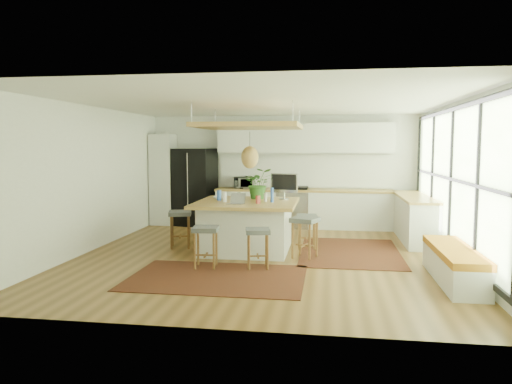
% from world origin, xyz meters
% --- Properties ---
extents(floor, '(7.00, 7.00, 0.00)m').
position_xyz_m(floor, '(0.00, 0.00, 0.00)').
color(floor, '#543818').
rests_on(floor, ground).
extents(ceiling, '(7.00, 7.00, 0.00)m').
position_xyz_m(ceiling, '(0.00, 0.00, 2.70)').
color(ceiling, white).
rests_on(ceiling, ground).
extents(wall_back, '(6.50, 0.00, 6.50)m').
position_xyz_m(wall_back, '(0.00, 3.50, 1.35)').
color(wall_back, silver).
rests_on(wall_back, ground).
extents(wall_front, '(6.50, 0.00, 6.50)m').
position_xyz_m(wall_front, '(0.00, -3.50, 1.35)').
color(wall_front, silver).
rests_on(wall_front, ground).
extents(wall_left, '(0.00, 7.00, 7.00)m').
position_xyz_m(wall_left, '(-3.25, 0.00, 1.35)').
color(wall_left, silver).
rests_on(wall_left, ground).
extents(wall_right, '(0.00, 7.00, 7.00)m').
position_xyz_m(wall_right, '(3.25, 0.00, 1.35)').
color(wall_right, silver).
rests_on(wall_right, ground).
extents(window_wall, '(0.10, 6.20, 2.60)m').
position_xyz_m(window_wall, '(3.22, 0.00, 1.40)').
color(window_wall, black).
rests_on(window_wall, wall_right).
extents(pantry, '(0.55, 0.60, 2.25)m').
position_xyz_m(pantry, '(-2.95, 3.18, 1.12)').
color(pantry, silver).
rests_on(pantry, floor).
extents(back_counter_base, '(4.20, 0.60, 0.88)m').
position_xyz_m(back_counter_base, '(0.55, 3.18, 0.44)').
color(back_counter_base, silver).
rests_on(back_counter_base, floor).
extents(back_counter_top, '(4.24, 0.64, 0.05)m').
position_xyz_m(back_counter_top, '(0.55, 3.18, 0.90)').
color(back_counter_top, olive).
rests_on(back_counter_top, back_counter_base).
extents(backsplash, '(4.20, 0.02, 0.80)m').
position_xyz_m(backsplash, '(0.55, 3.48, 1.35)').
color(backsplash, white).
rests_on(backsplash, wall_back).
extents(upper_cabinets, '(4.20, 0.34, 0.70)m').
position_xyz_m(upper_cabinets, '(0.55, 3.32, 2.15)').
color(upper_cabinets, silver).
rests_on(upper_cabinets, wall_back).
extents(range, '(0.76, 0.62, 1.00)m').
position_xyz_m(range, '(0.30, 3.18, 0.50)').
color(range, '#A5A5AA').
rests_on(range, floor).
extents(right_counter_base, '(0.60, 2.50, 0.88)m').
position_xyz_m(right_counter_base, '(2.93, 2.00, 0.44)').
color(right_counter_base, silver).
rests_on(right_counter_base, floor).
extents(right_counter_top, '(0.64, 2.54, 0.05)m').
position_xyz_m(right_counter_top, '(2.93, 2.00, 0.90)').
color(right_counter_top, olive).
rests_on(right_counter_top, right_counter_base).
extents(window_bench, '(0.52, 2.00, 0.50)m').
position_xyz_m(window_bench, '(2.95, -1.20, 0.25)').
color(window_bench, silver).
rests_on(window_bench, floor).
extents(ceiling_panel, '(1.86, 1.86, 0.80)m').
position_xyz_m(ceiling_panel, '(-0.30, 0.40, 2.05)').
color(ceiling_panel, olive).
rests_on(ceiling_panel, ceiling).
extents(rug_near, '(2.60, 1.80, 0.01)m').
position_xyz_m(rug_near, '(-0.48, -1.52, 0.01)').
color(rug_near, black).
rests_on(rug_near, floor).
extents(rug_right, '(1.80, 2.60, 0.01)m').
position_xyz_m(rug_right, '(1.55, 0.56, 0.01)').
color(rug_right, black).
rests_on(rug_right, floor).
extents(fridge, '(1.06, 0.90, 1.90)m').
position_xyz_m(fridge, '(-2.13, 3.16, 0.93)').
color(fridge, black).
rests_on(fridge, floor).
extents(island, '(1.85, 1.85, 0.93)m').
position_xyz_m(island, '(-0.36, 0.42, 0.47)').
color(island, olive).
rests_on(island, floor).
extents(stool_near_left, '(0.43, 0.43, 0.67)m').
position_xyz_m(stool_near_left, '(-0.80, -0.96, 0.35)').
color(stool_near_left, '#424649').
rests_on(stool_near_left, floor).
extents(stool_near_right, '(0.45, 0.45, 0.64)m').
position_xyz_m(stool_near_right, '(0.04, -0.86, 0.35)').
color(stool_near_right, '#424649').
rests_on(stool_near_right, floor).
extents(stool_right_front, '(0.55, 0.55, 0.71)m').
position_xyz_m(stool_right_front, '(0.74, -0.02, 0.35)').
color(stool_right_front, '#424649').
rests_on(stool_right_front, floor).
extents(stool_right_back, '(0.42, 0.42, 0.65)m').
position_xyz_m(stool_right_back, '(0.74, 0.80, 0.35)').
color(stool_right_back, '#424649').
rests_on(stool_right_back, floor).
extents(stool_left_side, '(0.51, 0.51, 0.71)m').
position_xyz_m(stool_left_side, '(-1.68, 0.49, 0.35)').
color(stool_left_side, '#424649').
rests_on(stool_left_side, floor).
extents(laptop, '(0.35, 0.37, 0.22)m').
position_xyz_m(laptop, '(-0.48, -0.05, 1.05)').
color(laptop, '#A5A5AA').
rests_on(laptop, island).
extents(monitor, '(0.59, 0.33, 0.51)m').
position_xyz_m(monitor, '(0.29, 0.87, 1.19)').
color(monitor, '#A5A5AA').
rests_on(monitor, island).
extents(microwave, '(0.54, 0.38, 0.33)m').
position_xyz_m(microwave, '(-0.91, 3.20, 1.09)').
color(microwave, '#A5A5AA').
rests_on(microwave, back_counter_top).
extents(island_plant, '(0.66, 0.71, 0.47)m').
position_xyz_m(island_plant, '(-0.21, 0.89, 1.16)').
color(island_plant, '#1E4C19').
rests_on(island_plant, island).
extents(island_bowl, '(0.22, 0.22, 0.05)m').
position_xyz_m(island_bowl, '(-0.97, 0.74, 0.96)').
color(island_bowl, white).
rests_on(island_bowl, island).
extents(island_bottle_0, '(0.07, 0.07, 0.19)m').
position_xyz_m(island_bottle_0, '(-0.91, 0.52, 1.03)').
color(island_bottle_0, blue).
rests_on(island_bottle_0, island).
extents(island_bottle_1, '(0.07, 0.07, 0.19)m').
position_xyz_m(island_bottle_1, '(-0.76, 0.27, 1.03)').
color(island_bottle_1, white).
rests_on(island_bottle_1, island).
extents(island_bottle_2, '(0.07, 0.07, 0.19)m').
position_xyz_m(island_bottle_2, '(-0.11, 0.12, 1.03)').
color(island_bottle_2, '#9F3835').
rests_on(island_bottle_2, island).
extents(island_bottle_3, '(0.07, 0.07, 0.19)m').
position_xyz_m(island_bottle_3, '(-0.01, 0.47, 1.03)').
color(island_bottle_3, white).
rests_on(island_bottle_3, island).
extents(island_bottle_4, '(0.07, 0.07, 0.19)m').
position_xyz_m(island_bottle_4, '(-0.56, 0.67, 1.03)').
color(island_bottle_4, '#518765').
rests_on(island_bottle_4, island).
extents(island_bottle_5, '(0.07, 0.07, 0.19)m').
position_xyz_m(island_bottle_5, '(0.14, 0.32, 1.03)').
color(island_bottle_5, blue).
rests_on(island_bottle_5, island).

